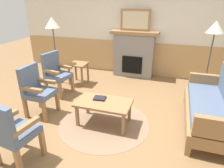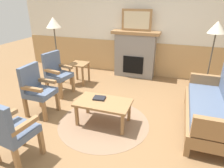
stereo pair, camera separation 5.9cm
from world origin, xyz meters
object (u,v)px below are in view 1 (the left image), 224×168
at_px(coffee_table, 104,104).
at_px(book_on_table, 100,98).
at_px(armchair_near_fireplace, 56,72).
at_px(fireplace, 134,54).
at_px(framed_picture, 135,20).
at_px(side_table, 78,68).
at_px(floor_lamp_by_chairs, 53,27).
at_px(couch, 211,107).
at_px(floor_lamp_by_couch, 215,32).
at_px(armchair_by_window_left, 36,89).
at_px(armchair_front_left, 11,131).

xyz_separation_m(coffee_table, book_on_table, (-0.10, 0.08, 0.07)).
xyz_separation_m(book_on_table, armchair_near_fireplace, (-1.37, 0.76, 0.08)).
relative_size(fireplace, framed_picture, 1.62).
relative_size(fireplace, side_table, 2.36).
distance_m(armchair_near_fireplace, floor_lamp_by_chairs, 1.15).
relative_size(couch, coffee_table, 1.88).
xyz_separation_m(framed_picture, book_on_table, (-0.08, -2.46, -1.10)).
bearing_deg(floor_lamp_by_couch, book_on_table, -137.88).
bearing_deg(book_on_table, coffee_table, -36.24).
xyz_separation_m(armchair_by_window_left, armchair_front_left, (0.51, -1.19, 0.00)).
height_order(framed_picture, armchair_near_fireplace, framed_picture).
bearing_deg(book_on_table, floor_lamp_by_chairs, 141.81).
relative_size(fireplace, armchair_by_window_left, 1.33).
distance_m(coffee_table, floor_lamp_by_chairs, 2.56).
bearing_deg(fireplace, book_on_table, -91.91).
bearing_deg(couch, floor_lamp_by_chairs, 165.00).
distance_m(armchair_front_left, floor_lamp_by_couch, 4.15).
bearing_deg(side_table, coffee_table, -50.57).
height_order(fireplace, floor_lamp_by_couch, floor_lamp_by_couch).
bearing_deg(armchair_front_left, book_on_table, 62.23).
relative_size(fireplace, armchair_front_left, 1.33).
xyz_separation_m(fireplace, floor_lamp_by_couch, (1.84, -0.72, 0.80)).
bearing_deg(floor_lamp_by_chairs, book_on_table, -38.19).
bearing_deg(fireplace, side_table, -140.95).
height_order(couch, side_table, couch).
relative_size(framed_picture, side_table, 1.45).
xyz_separation_m(coffee_table, floor_lamp_by_chairs, (-1.83, 1.43, 1.06)).
bearing_deg(couch, armchair_front_left, -146.28).
bearing_deg(floor_lamp_by_couch, side_table, -174.78).
distance_m(couch, book_on_table, 1.93).
distance_m(coffee_table, armchair_by_window_left, 1.33).
relative_size(coffee_table, armchair_near_fireplace, 0.98).
height_order(side_table, floor_lamp_by_couch, floor_lamp_by_couch).
xyz_separation_m(fireplace, couch, (1.81, -2.07, -0.26)).
xyz_separation_m(book_on_table, floor_lamp_by_couch, (1.92, 1.74, 1.00)).
height_order(couch, floor_lamp_by_couch, floor_lamp_by_couch).
distance_m(armchair_by_window_left, floor_lamp_by_chairs, 1.84).
xyz_separation_m(fireplace, book_on_table, (-0.08, -2.46, -0.20)).
distance_m(book_on_table, floor_lamp_by_chairs, 2.41).
xyz_separation_m(fireplace, coffee_table, (0.02, -2.54, -0.27)).
height_order(book_on_table, floor_lamp_by_couch, floor_lamp_by_couch).
bearing_deg(fireplace, armchair_near_fireplace, -130.50).
height_order(armchair_by_window_left, floor_lamp_by_chairs, floor_lamp_by_chairs).
bearing_deg(floor_lamp_by_chairs, armchair_near_fireplace, -59.40).
distance_m(fireplace, armchair_by_window_left, 2.92).
distance_m(book_on_table, armchair_front_left, 1.52).
bearing_deg(armchair_by_window_left, floor_lamp_by_chairs, 108.68).
bearing_deg(armchair_front_left, fireplace, 78.28).
bearing_deg(floor_lamp_by_couch, floor_lamp_by_chairs, -174.04).
height_order(floor_lamp_by_couch, floor_lamp_by_chairs, same).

